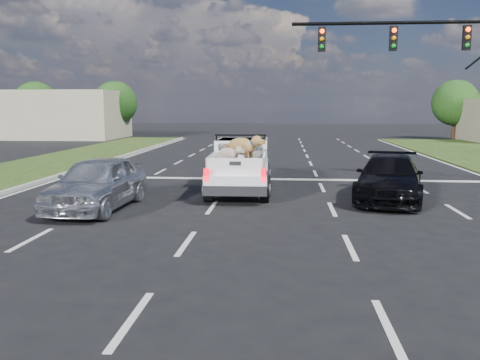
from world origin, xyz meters
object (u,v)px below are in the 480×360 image
object	(u,v)px
black_coupe	(389,178)
silver_sedan	(97,183)
pickup_truck	(240,164)
traffic_signal	(460,61)

from	to	relation	value
black_coupe	silver_sedan	bearing A→B (deg)	-152.82
pickup_truck	black_coupe	xyz separation A→B (m)	(4.83, -1.29, -0.24)
traffic_signal	black_coupe	bearing A→B (deg)	-126.10
silver_sedan	black_coupe	distance (m)	8.94
silver_sedan	black_coupe	xyz separation A→B (m)	(8.67, 2.17, -0.06)
traffic_signal	pickup_truck	world-z (taller)	traffic_signal
silver_sedan	traffic_signal	bearing A→B (deg)	32.59
pickup_truck	black_coupe	bearing A→B (deg)	-16.30
traffic_signal	black_coupe	xyz separation A→B (m)	(-3.53, -4.84, -4.02)
traffic_signal	black_coupe	distance (m)	7.21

